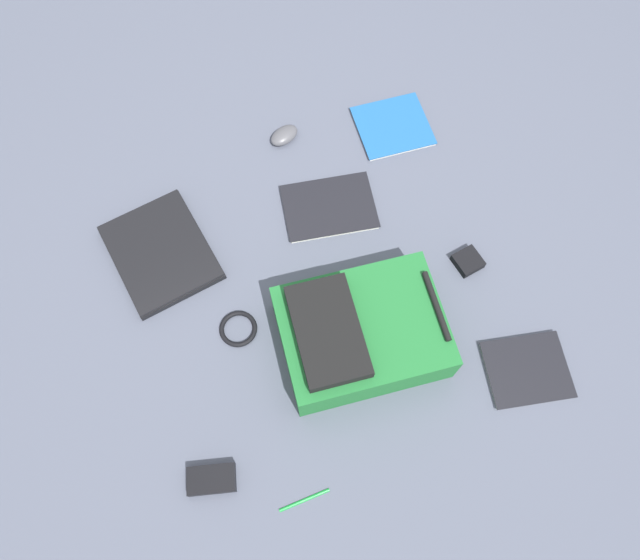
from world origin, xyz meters
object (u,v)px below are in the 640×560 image
Objects in this scene: book_manual at (329,207)px; pen_black at (304,500)px; book_blue at (393,126)px; book_red at (527,370)px; cable_coil at (238,329)px; computer_mouse at (284,135)px; earbud_pouch at (468,261)px; power_brick at (212,479)px; laptop at (161,252)px; backpack at (359,333)px.

pen_black is at bearing 150.81° from book_manual.
book_blue is at bearing -59.28° from book_manual.
book_blue is (0.88, -0.04, -0.00)m from book_red.
book_blue is 2.41× the size of cable_coil.
pen_black is at bearing 178.22° from cable_coil.
computer_mouse reaches higher than book_manual.
earbud_pouch reaches higher than pen_black.
computer_mouse is 1.07m from power_brick.
laptop reaches higher than cable_coil.
power_brick is (-0.67, 0.09, -0.00)m from laptop.
laptop is at bearing 98.38° from book_blue.
earbud_pouch reaches higher than book_red.
laptop is 3.60× the size of computer_mouse.
power_brick is at bearing 53.77° from pen_black.
backpack is 0.72m from computer_mouse.
laptop is 0.53m from book_manual.
book_manual is at bearing 120.72° from book_blue.
cable_coil is 0.70m from earbud_pouch.
book_manual is at bearing 40.81° from earbud_pouch.
computer_mouse is (0.11, 0.34, 0.01)m from book_blue.
book_manual and book_red have the same top height.
backpack is 0.41m from earbud_pouch.
book_red is at bearing 177.36° from book_blue.
book_red is 3.58× the size of earbud_pouch.
backpack is 4.89× the size of computer_mouse.
cable_coil is 0.88× the size of power_brick.
laptop is 1.37× the size of book_blue.
laptop is 1.10m from book_red.
backpack is 1.36× the size of laptop.
pen_black is at bearing -126.23° from power_brick.
computer_mouse reaches higher than earbud_pouch.
cable_coil is (-0.44, 0.72, 0.00)m from book_blue.
book_blue is 0.36m from computer_mouse.
earbud_pouch is at bearing -78.53° from backpack.
cable_coil is (-0.32, -0.12, -0.01)m from laptop.
earbud_pouch is (-0.34, -0.29, 0.01)m from book_manual.
book_red is 0.88m from book_blue.
pen_black is at bearing 94.29° from book_red.
book_manual is (0.42, -0.11, -0.07)m from backpack.
laptop is 0.34m from cable_coil.
book_manual is 0.45m from earbud_pouch.
computer_mouse is 0.81× the size of power_brick.
power_brick is (-0.35, 0.21, 0.01)m from cable_coil.
backpack reaches higher than book_blue.
computer_mouse is at bearing 16.93° from book_red.
book_red is 1.02× the size of book_blue.
cable_coil is 0.41m from power_brick.
power_brick is at bearing 148.99° from cable_coil.
pen_black is at bearing 142.36° from computer_mouse.
power_brick reaches higher than earbud_pouch.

